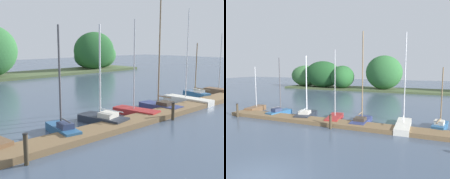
% 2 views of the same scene
% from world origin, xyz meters
% --- Properties ---
extents(dock_pier, '(24.23, 1.80, 0.35)m').
position_xyz_m(dock_pier, '(0.00, 9.89, 0.17)').
color(dock_pier, brown).
rests_on(dock_pier, ground).
extents(far_shore, '(50.57, 9.47, 7.59)m').
position_xyz_m(far_shore, '(-2.53, 38.53, 3.01)').
color(far_shore, '#4C5B38').
rests_on(far_shore, ground).
extents(sailboat_0, '(1.45, 2.95, 5.16)m').
position_xyz_m(sailboat_0, '(-11.44, 11.79, 0.32)').
color(sailboat_0, brown).
rests_on(sailboat_0, ground).
extents(sailboat_1, '(1.35, 3.24, 6.12)m').
position_xyz_m(sailboat_1, '(-7.56, 11.18, 0.42)').
color(sailboat_1, '#285684').
rests_on(sailboat_1, ground).
extents(sailboat_2, '(2.01, 3.61, 6.28)m').
position_xyz_m(sailboat_2, '(-4.38, 11.40, 0.37)').
color(sailboat_2, '#232833').
rests_on(sailboat_2, ground).
extents(sailboat_3, '(1.79, 3.66, 6.77)m').
position_xyz_m(sailboat_3, '(-1.22, 11.45, 0.30)').
color(sailboat_3, maroon).
rests_on(sailboat_3, ground).
extents(sailboat_4, '(1.35, 3.65, 8.29)m').
position_xyz_m(sailboat_4, '(1.51, 11.32, 0.40)').
color(sailboat_4, navy).
rests_on(sailboat_4, ground).
extents(sailboat_5, '(1.24, 4.52, 7.93)m').
position_xyz_m(sailboat_5, '(5.18, 11.26, 0.32)').
color(sailboat_5, silver).
rests_on(sailboat_5, ground).
extents(sailboat_6, '(1.45, 3.06, 5.12)m').
position_xyz_m(sailboat_6, '(8.00, 12.05, 0.37)').
color(sailboat_6, '#285684').
rests_on(sailboat_6, ground).
extents(mooring_piling_0, '(0.23, 0.23, 1.40)m').
position_xyz_m(mooring_piling_0, '(-10.94, 8.72, 0.70)').
color(mooring_piling_0, '#3D3323').
rests_on(mooring_piling_0, ground).
extents(mooring_piling_1, '(0.24, 0.24, 1.20)m').
position_xyz_m(mooring_piling_1, '(-0.40, 8.72, 0.61)').
color(mooring_piling_1, '#3D3323').
rests_on(mooring_piling_1, ground).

